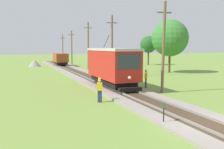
{
  "coord_description": "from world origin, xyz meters",
  "views": [
    {
      "loc": [
        -8.71,
        -9.64,
        3.96
      ],
      "look_at": [
        0.33,
        14.3,
        1.21
      ],
      "focal_mm": 41.29,
      "sensor_mm": 36.0,
      "label": 1
    }
  ],
  "objects_px": {
    "utility_pole_far": "(88,46)",
    "tree_left_far": "(170,38)",
    "utility_pole_horizon": "(63,48)",
    "tree_right_near": "(148,44)",
    "utility_pole_distant": "(72,47)",
    "utility_pole_near_tram": "(164,47)",
    "second_worker": "(146,77)",
    "red_tram": "(112,65)",
    "gravel_pile": "(35,63)",
    "utility_pole_mid": "(112,46)",
    "freight_car": "(61,59)",
    "trackside_signal_marker": "(164,112)",
    "track_worker": "(100,89)"
  },
  "relations": [
    {
      "from": "red_tram",
      "to": "utility_pole_far",
      "type": "height_order",
      "value": "utility_pole_far"
    },
    {
      "from": "freight_car",
      "to": "track_worker",
      "type": "relative_size",
      "value": 2.91
    },
    {
      "from": "utility_pole_far",
      "to": "tree_left_far",
      "type": "xyz_separation_m",
      "value": [
        10.45,
        -9.06,
        1.12
      ]
    },
    {
      "from": "red_tram",
      "to": "utility_pole_near_tram",
      "type": "relative_size",
      "value": 1.1
    },
    {
      "from": "utility_pole_far",
      "to": "utility_pole_horizon",
      "type": "relative_size",
      "value": 1.15
    },
    {
      "from": "utility_pole_mid",
      "to": "utility_pole_horizon",
      "type": "bearing_deg",
      "value": 90.0
    },
    {
      "from": "utility_pole_far",
      "to": "trackside_signal_marker",
      "type": "relative_size",
      "value": 6.93
    },
    {
      "from": "utility_pole_near_tram",
      "to": "track_worker",
      "type": "xyz_separation_m",
      "value": [
        -6.28,
        -1.72,
        -2.99
      ]
    },
    {
      "from": "utility_pole_horizon",
      "to": "trackside_signal_marker",
      "type": "bearing_deg",
      "value": -94.92
    },
    {
      "from": "red_tram",
      "to": "tree_right_near",
      "type": "relative_size",
      "value": 1.35
    },
    {
      "from": "utility_pole_horizon",
      "to": "tree_left_far",
      "type": "bearing_deg",
      "value": -72.95
    },
    {
      "from": "utility_pole_distant",
      "to": "tree_left_far",
      "type": "bearing_deg",
      "value": -65.25
    },
    {
      "from": "utility_pole_near_tram",
      "to": "red_tram",
      "type": "bearing_deg",
      "value": 128.3
    },
    {
      "from": "red_tram",
      "to": "tree_left_far",
      "type": "xyz_separation_m",
      "value": [
        13.61,
        10.95,
        3.11
      ]
    },
    {
      "from": "utility_pole_near_tram",
      "to": "gravel_pile",
      "type": "xyz_separation_m",
      "value": [
        -8.17,
        35.28,
        -3.29
      ]
    },
    {
      "from": "utility_pole_near_tram",
      "to": "utility_pole_distant",
      "type": "relative_size",
      "value": 1.03
    },
    {
      "from": "track_worker",
      "to": "tree_right_near",
      "type": "relative_size",
      "value": 0.28
    },
    {
      "from": "utility_pole_distant",
      "to": "gravel_pile",
      "type": "relative_size",
      "value": 2.9
    },
    {
      "from": "gravel_pile",
      "to": "track_worker",
      "type": "relative_size",
      "value": 1.45
    },
    {
      "from": "utility_pole_mid",
      "to": "utility_pole_far",
      "type": "height_order",
      "value": "utility_pole_far"
    },
    {
      "from": "freight_car",
      "to": "utility_pole_distant",
      "type": "distance_m",
      "value": 5.53
    },
    {
      "from": "track_worker",
      "to": "tree_left_far",
      "type": "xyz_separation_m",
      "value": [
        16.73,
        16.67,
        4.32
      ]
    },
    {
      "from": "freight_car",
      "to": "gravel_pile",
      "type": "height_order",
      "value": "freight_car"
    },
    {
      "from": "utility_pole_mid",
      "to": "tree_right_near",
      "type": "xyz_separation_m",
      "value": [
        15.5,
        18.52,
        0.38
      ]
    },
    {
      "from": "utility_pole_distant",
      "to": "red_tram",
      "type": "bearing_deg",
      "value": -95.38
    },
    {
      "from": "trackside_signal_marker",
      "to": "track_worker",
      "type": "bearing_deg",
      "value": 102.27
    },
    {
      "from": "utility_pole_near_tram",
      "to": "second_worker",
      "type": "xyz_separation_m",
      "value": [
        0.04,
        3.14,
        -2.99
      ]
    },
    {
      "from": "utility_pole_horizon",
      "to": "gravel_pile",
      "type": "xyz_separation_m",
      "value": [
        -8.17,
        -13.75,
        -2.97
      ]
    },
    {
      "from": "second_worker",
      "to": "tree_right_near",
      "type": "relative_size",
      "value": 0.28
    },
    {
      "from": "red_tram",
      "to": "tree_left_far",
      "type": "height_order",
      "value": "tree_left_far"
    },
    {
      "from": "utility_pole_near_tram",
      "to": "utility_pole_distant",
      "type": "xyz_separation_m",
      "value": [
        0.0,
        37.62,
        -0.13
      ]
    },
    {
      "from": "utility_pole_horizon",
      "to": "tree_right_near",
      "type": "relative_size",
      "value": 1.13
    },
    {
      "from": "track_worker",
      "to": "second_worker",
      "type": "distance_m",
      "value": 7.98
    },
    {
      "from": "trackside_signal_marker",
      "to": "utility_pole_horizon",
      "type": "bearing_deg",
      "value": 85.08
    },
    {
      "from": "track_worker",
      "to": "tree_left_far",
      "type": "distance_m",
      "value": 24.01
    },
    {
      "from": "utility_pole_horizon",
      "to": "utility_pole_distant",
      "type": "bearing_deg",
      "value": -90.0
    },
    {
      "from": "utility_pole_mid",
      "to": "utility_pole_far",
      "type": "bearing_deg",
      "value": 90.0
    },
    {
      "from": "utility_pole_far",
      "to": "trackside_signal_marker",
      "type": "distance_m",
      "value": 32.59
    },
    {
      "from": "utility_pole_distant",
      "to": "tree_right_near",
      "type": "height_order",
      "value": "utility_pole_distant"
    },
    {
      "from": "track_worker",
      "to": "utility_pole_horizon",
      "type": "bearing_deg",
      "value": 12.46
    },
    {
      "from": "gravel_pile",
      "to": "second_worker",
      "type": "xyz_separation_m",
      "value": [
        8.21,
        -32.14,
        0.29
      ]
    },
    {
      "from": "trackside_signal_marker",
      "to": "tree_right_near",
      "type": "height_order",
      "value": "tree_right_near"
    },
    {
      "from": "red_tram",
      "to": "utility_pole_far",
      "type": "distance_m",
      "value": 20.35
    },
    {
      "from": "utility_pole_near_tram",
      "to": "track_worker",
      "type": "relative_size",
      "value": 4.35
    },
    {
      "from": "utility_pole_distant",
      "to": "gravel_pile",
      "type": "xyz_separation_m",
      "value": [
        -8.17,
        -2.34,
        -3.16
      ]
    },
    {
      "from": "utility_pole_far",
      "to": "utility_pole_mid",
      "type": "bearing_deg",
      "value": -90.0
    },
    {
      "from": "freight_car",
      "to": "tree_left_far",
      "type": "xyz_separation_m",
      "value": [
        13.62,
        -18.77,
        3.74
      ]
    },
    {
      "from": "freight_car",
      "to": "tree_left_far",
      "type": "height_order",
      "value": "tree_left_far"
    },
    {
      "from": "utility_pole_far",
      "to": "track_worker",
      "type": "height_order",
      "value": "utility_pole_far"
    },
    {
      "from": "freight_car",
      "to": "second_worker",
      "type": "height_order",
      "value": "freight_car"
    }
  ]
}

